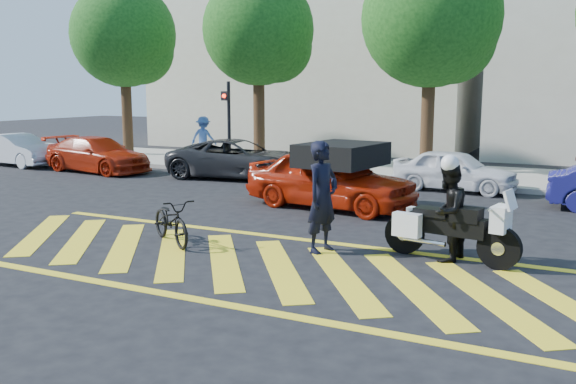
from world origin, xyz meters
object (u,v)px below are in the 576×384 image
at_px(officer_bike, 323,197).
at_px(officer_moto, 448,212).
at_px(bicycle, 171,220).
at_px(parked_mid_right, 455,170).
at_px(parked_mid_left, 238,159).
at_px(parked_far_left, 18,150).
at_px(parked_left, 97,154).
at_px(police_motorcycle, 448,228).
at_px(red_convertible, 331,179).

distance_m(officer_bike, officer_moto, 2.19).
bearing_deg(bicycle, parked_mid_right, 10.44).
distance_m(parked_mid_left, parked_mid_right, 6.98).
bearing_deg(parked_mid_right, officer_bike, 179.46).
height_order(officer_bike, parked_far_left, officer_bike).
relative_size(parked_left, parked_mid_right, 1.22).
relative_size(officer_moto, parked_far_left, 0.46).
relative_size(officer_moto, parked_mid_left, 0.36).
distance_m(police_motorcycle, parked_far_left, 18.74).
xyz_separation_m(bicycle, parked_mid_left, (-3.32, 8.06, 0.20)).
xyz_separation_m(officer_moto, parked_mid_right, (-1.34, 7.54, -0.24)).
distance_m(bicycle, parked_left, 11.31).
relative_size(parked_mid_left, parked_mid_right, 1.32).
bearing_deg(parked_far_left, officer_moto, -102.99).
relative_size(officer_moto, parked_mid_right, 0.48).
distance_m(parked_far_left, parked_mid_right, 16.40).
bearing_deg(police_motorcycle, red_convertible, 145.96).
distance_m(officer_bike, parked_mid_left, 9.60).
height_order(red_convertible, parked_far_left, red_convertible).
relative_size(officer_bike, red_convertible, 0.47).
distance_m(officer_bike, police_motorcycle, 2.24).
bearing_deg(officer_bike, bicycle, 118.18).
relative_size(parked_left, parked_mid_left, 0.92).
bearing_deg(red_convertible, parked_far_left, 87.61).
bearing_deg(red_convertible, police_motorcycle, -126.21).
distance_m(officer_bike, parked_far_left, 16.87).
bearing_deg(officer_moto, officer_bike, -68.85).
bearing_deg(red_convertible, officer_moto, -126.40).
bearing_deg(police_motorcycle, parked_left, 166.12).
xyz_separation_m(red_convertible, parked_far_left, (-14.10, 2.61, -0.12)).
relative_size(bicycle, red_convertible, 0.39).
height_order(officer_bike, red_convertible, officer_bike).
bearing_deg(parked_mid_right, police_motorcycle, -164.57).
distance_m(officer_bike, parked_left, 13.25).
bearing_deg(red_convertible, parked_left, 83.56).
bearing_deg(officer_moto, parked_mid_left, -119.68).
xyz_separation_m(red_convertible, parked_left, (-10.07, 2.61, -0.11)).
bearing_deg(officer_bike, police_motorcycle, -64.67).
bearing_deg(officer_moto, parked_left, -103.93).
xyz_separation_m(officer_bike, officer_moto, (2.14, 0.41, -0.16)).
height_order(officer_bike, police_motorcycle, officer_bike).
height_order(bicycle, officer_moto, officer_moto).
height_order(police_motorcycle, officer_moto, officer_moto).
height_order(police_motorcycle, red_convertible, red_convertible).
relative_size(police_motorcycle, red_convertible, 0.55).
height_order(red_convertible, parked_mid_left, red_convertible).
distance_m(red_convertible, parked_far_left, 14.34).
relative_size(bicycle, police_motorcycle, 0.71).
distance_m(police_motorcycle, parked_left, 14.99).
height_order(officer_moto, parked_far_left, officer_moto).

